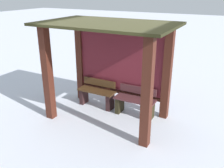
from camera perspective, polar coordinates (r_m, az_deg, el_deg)
name	(u,v)px	position (r m, az deg, el deg)	size (l,w,h in m)	color
ground_plane	(108,117)	(6.58, -1.01, -7.63)	(60.00, 60.00, 0.00)	silver
bus_shelter	(112,53)	(6.14, -0.08, 7.22)	(3.19, 1.99, 2.46)	#461E14
bench_left_inside	(97,94)	(7.02, -3.54, -2.41)	(1.09, 0.37, 0.78)	#452D17
bench_center_inside	(135,103)	(6.54, 5.41, -4.49)	(1.09, 0.42, 0.77)	#4E272A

